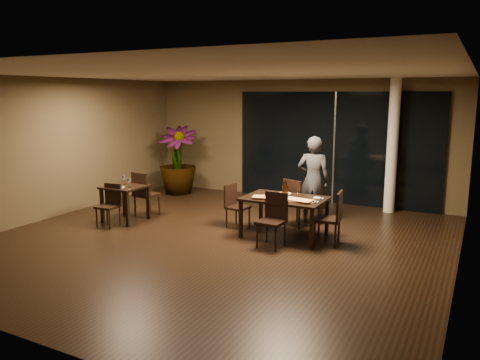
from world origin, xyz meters
name	(u,v)px	position (x,y,z in m)	size (l,w,h in m)	color
ground	(217,240)	(0.00, 0.00, 0.00)	(8.00, 8.00, 0.00)	black
wall_back	(297,140)	(0.00, 4.05, 1.50)	(8.00, 0.10, 3.00)	#4D4129
wall_front	(15,208)	(0.00, -4.05, 1.50)	(8.00, 0.10, 3.00)	#4D4129
wall_left	(55,147)	(-4.05, 0.00, 1.50)	(0.10, 8.00, 3.00)	#4D4129
wall_right	(469,178)	(4.05, 0.00, 1.50)	(0.10, 8.00, 3.00)	#4D4129
ceiling	(215,72)	(0.00, 0.00, 3.02)	(8.00, 8.00, 0.04)	silver
window_panel	(335,148)	(1.00, 3.96, 1.35)	(5.00, 0.06, 2.70)	black
column	(392,146)	(2.40, 3.65, 1.50)	(0.24, 0.24, 3.00)	white
main_table	(285,202)	(1.00, 0.80, 0.68)	(1.50, 1.00, 0.75)	black
side_table	(125,192)	(-2.40, 0.30, 0.62)	(0.80, 0.80, 0.75)	black
chair_main_far	(296,200)	(0.95, 1.52, 0.54)	(0.58, 0.58, 0.97)	black
chair_main_near	(273,217)	(1.03, 0.21, 0.53)	(0.47, 0.47, 0.95)	black
chair_main_left	(235,203)	(-0.13, 0.95, 0.49)	(0.45, 0.45, 0.87)	black
chair_main_right	(332,215)	(1.93, 0.75, 0.54)	(0.50, 0.50, 0.96)	black
chair_side_far	(144,192)	(-2.28, 0.76, 0.55)	(0.51, 0.51, 0.98)	black
chair_side_near	(110,202)	(-2.43, -0.12, 0.48)	(0.42, 0.42, 0.85)	black
diner	(313,180)	(1.16, 1.95, 0.91)	(0.61, 0.41, 1.81)	#2B2D2F
potted_plant	(177,160)	(-3.02, 3.09, 0.90)	(0.98, 0.98, 1.80)	#1C4B19
pizza_board_left	(267,198)	(0.74, 0.57, 0.76)	(0.50, 0.25, 0.01)	#492717
pizza_board_right	(297,201)	(1.32, 0.62, 0.76)	(0.61, 0.30, 0.01)	#442D16
oblong_pizza_left	(267,197)	(0.74, 0.57, 0.77)	(0.48, 0.23, 0.02)	maroon
oblong_pizza_right	(297,200)	(1.32, 0.62, 0.77)	(0.53, 0.25, 0.02)	maroon
round_pizza	(284,194)	(0.88, 1.07, 0.76)	(0.26, 0.26, 0.01)	#AB2A13
bottle_a	(284,189)	(0.96, 0.83, 0.90)	(0.06, 0.06, 0.29)	black
bottle_b	(286,189)	(1.01, 0.84, 0.90)	(0.06, 0.06, 0.29)	black
bottle_c	(285,188)	(0.96, 0.93, 0.90)	(0.07, 0.07, 0.30)	black
tumbler_left	(276,194)	(0.78, 0.88, 0.79)	(0.07, 0.07, 0.08)	white
tumbler_right	(296,195)	(1.18, 0.92, 0.79)	(0.07, 0.07, 0.08)	white
napkin_near	(313,202)	(1.59, 0.69, 0.76)	(0.18, 0.10, 0.01)	white
napkin_far	(318,198)	(1.58, 1.03, 0.76)	(0.18, 0.10, 0.01)	white
wine_glass_a	(124,180)	(-2.52, 0.42, 0.85)	(0.09, 0.09, 0.20)	white
wine_glass_b	(129,183)	(-2.23, 0.24, 0.84)	(0.08, 0.08, 0.19)	white
side_napkin	(119,187)	(-2.37, 0.09, 0.76)	(0.18, 0.11, 0.01)	white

